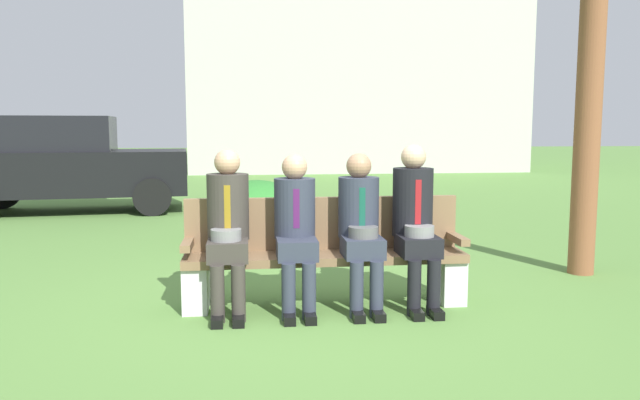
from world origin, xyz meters
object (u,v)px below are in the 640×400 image
(parked_car_near, at_px, (71,165))
(building_backdrop, at_px, (349,36))
(shrub_near_bench, at_px, (256,210))
(seated_man_centerright, at_px, (361,223))
(park_bench, at_px, (325,253))
(seated_man_centerleft, at_px, (296,224))
(seated_man_rightmost, at_px, (415,217))
(seated_man_leftmost, at_px, (228,223))

(parked_car_near, bearing_deg, building_backdrop, 59.14)
(shrub_near_bench, bearing_deg, seated_man_centerright, -75.86)
(park_bench, height_order, parked_car_near, parked_car_near)
(park_bench, bearing_deg, seated_man_centerleft, -152.67)
(park_bench, bearing_deg, seated_man_centerright, -26.09)
(park_bench, height_order, building_backdrop, building_backdrop)
(park_bench, height_order, seated_man_centerleft, seated_man_centerleft)
(seated_man_centerright, height_order, shrub_near_bench, seated_man_centerright)
(seated_man_centerleft, xyz_separation_m, building_backdrop, (3.33, 17.64, 4.06))
(seated_man_rightmost, xyz_separation_m, building_backdrop, (2.33, 17.64, 4.03))
(seated_man_leftmost, height_order, seated_man_rightmost, seated_man_rightmost)
(seated_man_centerleft, bearing_deg, seated_man_rightmost, 0.10)
(seated_man_centerleft, relative_size, seated_man_centerright, 1.00)
(seated_man_rightmost, relative_size, shrub_near_bench, 1.06)
(seated_man_rightmost, distance_m, parked_car_near, 7.70)
(seated_man_centerleft, bearing_deg, shrub_near_bench, 94.93)
(park_bench, height_order, seated_man_leftmost, seated_man_leftmost)
(park_bench, height_order, shrub_near_bench, park_bench)
(shrub_near_bench, distance_m, building_backdrop, 15.49)
(seated_man_centerleft, xyz_separation_m, shrub_near_bench, (-0.28, 3.23, -0.32))
(seated_man_centerleft, height_order, shrub_near_bench, seated_man_centerleft)
(seated_man_leftmost, bearing_deg, seated_man_centerleft, 0.16)
(seated_man_rightmost, relative_size, building_backdrop, 0.12)
(seated_man_rightmost, distance_m, building_backdrop, 18.24)
(park_bench, distance_m, seated_man_leftmost, 0.87)
(shrub_near_bench, bearing_deg, seated_man_leftmost, -94.76)
(seated_man_rightmost, bearing_deg, park_bench, 170.08)
(park_bench, relative_size, parked_car_near, 0.58)
(park_bench, distance_m, seated_man_rightmost, 0.82)
(seated_man_leftmost, bearing_deg, shrub_near_bench, 85.24)
(seated_man_leftmost, height_order, building_backdrop, building_backdrop)
(seated_man_leftmost, bearing_deg, parked_car_near, 114.87)
(seated_man_leftmost, xyz_separation_m, shrub_near_bench, (0.27, 3.23, -0.33))
(seated_man_leftmost, xyz_separation_m, building_backdrop, (3.88, 17.64, 4.04))
(shrub_near_bench, bearing_deg, park_bench, -80.21)
(building_backdrop, bearing_deg, shrub_near_bench, -104.06)
(seated_man_centerright, bearing_deg, shrub_near_bench, 104.14)
(shrub_near_bench, bearing_deg, building_backdrop, 75.94)
(parked_car_near, bearing_deg, seated_man_centerleft, -61.15)
(seated_man_leftmost, distance_m, shrub_near_bench, 3.26)
(building_backdrop, bearing_deg, park_bench, -99.97)
(park_bench, xyz_separation_m, building_backdrop, (3.08, 17.51, 4.34))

